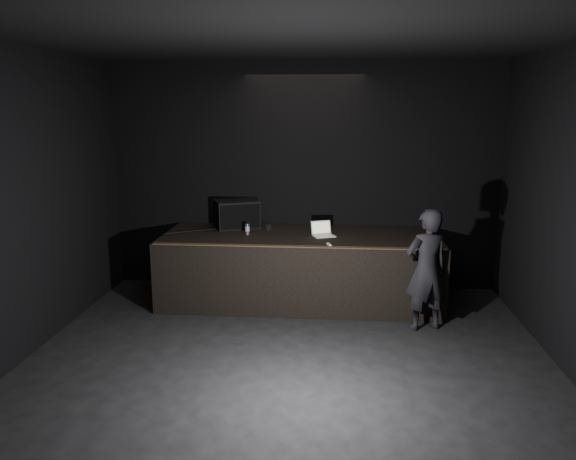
% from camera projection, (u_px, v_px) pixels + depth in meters
% --- Properties ---
extents(ground, '(7.00, 7.00, 0.00)m').
position_uv_depth(ground, '(283.00, 390.00, 5.70)').
color(ground, black).
rests_on(ground, ground).
extents(room_walls, '(6.10, 7.10, 3.52)m').
position_uv_depth(room_walls, '(282.00, 193.00, 5.27)').
color(room_walls, black).
rests_on(room_walls, ground).
extents(stage_riser, '(4.00, 1.50, 1.00)m').
position_uv_depth(stage_riser, '(300.00, 268.00, 8.26)').
color(stage_riser, black).
rests_on(stage_riser, ground).
extents(riser_lip, '(3.92, 0.10, 0.01)m').
position_uv_depth(riser_lip, '(297.00, 246.00, 7.46)').
color(riser_lip, brown).
rests_on(riser_lip, stage_riser).
extents(stage_monitor, '(0.76, 0.67, 0.43)m').
position_uv_depth(stage_monitor, '(237.00, 214.00, 8.60)').
color(stage_monitor, black).
rests_on(stage_monitor, stage_riser).
extents(cable, '(0.71, 0.44, 0.02)m').
position_uv_depth(cable, '(192.00, 231.00, 8.37)').
color(cable, black).
rests_on(cable, stage_riser).
extents(laptop, '(0.37, 0.35, 0.20)m').
position_uv_depth(laptop, '(323.00, 232.00, 8.10)').
color(laptop, silver).
rests_on(laptop, stage_riser).
extents(beer_can, '(0.07, 0.07, 0.16)m').
position_uv_depth(beer_can, '(247.00, 229.00, 8.17)').
color(beer_can, silver).
rests_on(beer_can, stage_riser).
extents(plastic_cup, '(0.08, 0.08, 0.10)m').
position_uv_depth(plastic_cup, '(269.00, 228.00, 8.41)').
color(plastic_cup, white).
rests_on(plastic_cup, stage_riser).
extents(wii_remote, '(0.07, 0.14, 0.03)m').
position_uv_depth(wii_remote, '(329.00, 245.00, 7.52)').
color(wii_remote, silver).
rests_on(wii_remote, stage_riser).
extents(person, '(0.67, 0.56, 1.58)m').
position_uv_depth(person, '(426.00, 270.00, 7.13)').
color(person, black).
rests_on(person, ground).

